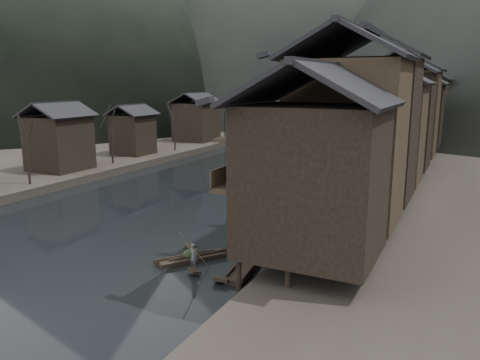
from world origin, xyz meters
The scene contains 12 objects.
water centered at (0.00, 0.00, 0.00)m, with size 300.00×300.00×0.00m, color black.
left_bank centered at (-35.00, 40.00, 0.60)m, with size 40.00×200.00×1.20m, color #2D2823.
stilt_houses centered at (17.28, 19.07, 9.04)m, with size 9.00×67.60×15.80m.
left_houses centered at (-20.50, 20.12, 5.66)m, with size 8.10×53.20×8.73m.
bare_trees centered at (-17.00, 19.25, 6.27)m, with size 3.69×60.20×7.38m.
moored_sampans centered at (12.18, 18.08, 0.20)m, with size 2.91×53.51×0.47m.
midriver_boats centered at (-4.56, 47.57, 0.20)m, with size 9.08×28.17×0.45m.
stone_bridge centered at (0.00, 72.00, 5.11)m, with size 40.00×6.00×9.00m.
hero_sampan centered at (8.73, -6.36, 0.20)m, with size 3.62×4.60×0.44m.
cargo_heap centered at (8.60, -6.18, 0.77)m, with size 1.11×1.45×0.67m, color black.
boatman centered at (9.76, -7.80, 1.25)m, with size 0.59×0.39×1.62m, color #565659.
bamboo_pole centered at (9.96, -7.80, 3.58)m, with size 0.06×0.06×3.85m, color #8C7A51.
Camera 1 is at (24.52, -31.15, 11.69)m, focal length 35.00 mm.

